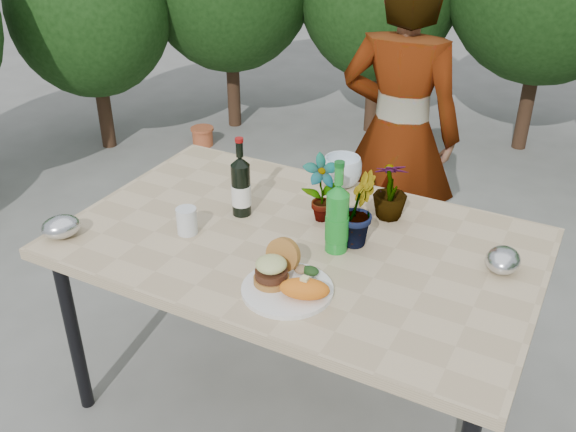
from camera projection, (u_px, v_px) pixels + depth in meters
The scene contains 18 objects.
ground at pixel (297, 397), 2.58m from camera, with size 80.00×80.00×0.00m, color slate.
patio_table at pixel (299, 253), 2.23m from camera, with size 1.60×1.00×0.75m.
shrub_hedge at pixel (495, 33), 3.03m from camera, with size 7.03×5.14×2.24m.
dinner_plate at pixel (287, 289), 1.94m from camera, with size 0.28×0.28×0.01m, color white.
burger_stack at pixel (274, 267), 1.95m from camera, with size 0.11×0.16×0.11m.
sweet_potato at pixel (305, 289), 1.87m from camera, with size 0.15×0.08×0.06m, color orange.
grilled_veg at pixel (306, 270), 1.99m from camera, with size 0.08×0.05×0.03m.
wine_bottle at pixel (241, 187), 2.30m from camera, with size 0.07×0.07×0.30m.
sparkling_water at pixel (337, 219), 2.09m from camera, with size 0.08×0.08×0.32m.
plastic_cup at pixel (187, 221), 2.22m from camera, with size 0.07×0.07×0.10m, color silver.
seedling_left at pixel (321, 189), 2.26m from camera, with size 0.13×0.09×0.25m, color #20511B.
seedling_mid at pixel (357, 209), 2.12m from camera, with size 0.14×0.11×0.25m, color #2C5A1F.
seedling_right at pixel (391, 190), 2.28m from camera, with size 0.12×0.12×0.22m, color #266020.
blue_bowl at pixel (342, 172), 2.53m from camera, with size 0.15×0.15×0.12m, color white.
foil_packet_left at pixel (61, 227), 2.20m from camera, with size 0.13×0.11×0.08m, color silver.
foil_packet_right at pixel (503, 260), 2.02m from camera, with size 0.13×0.11×0.08m, color silver.
person at pixel (399, 134), 2.96m from camera, with size 0.56×0.37×1.55m, color #9F644F.
terracotta_pot at pixel (203, 136), 4.76m from camera, with size 0.17×0.17×0.14m.
Camera 1 is at (0.85, -1.68, 1.91)m, focal length 40.00 mm.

